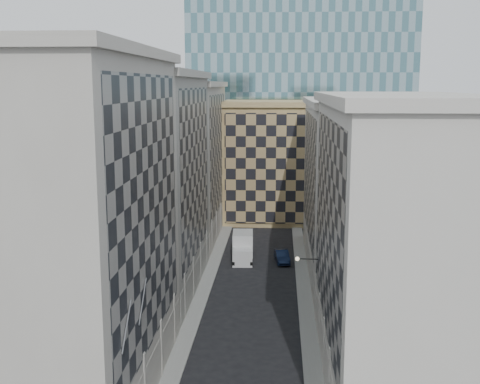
% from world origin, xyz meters
% --- Properties ---
extents(sidewalk_west, '(1.50, 100.00, 0.15)m').
position_xyz_m(sidewalk_west, '(-5.25, 30.00, 0.07)').
color(sidewalk_west, gray).
rests_on(sidewalk_west, ground).
extents(sidewalk_east, '(1.50, 100.00, 0.15)m').
position_xyz_m(sidewalk_east, '(5.25, 30.00, 0.07)').
color(sidewalk_east, gray).
rests_on(sidewalk_east, ground).
extents(bldg_left_a, '(10.80, 22.80, 23.70)m').
position_xyz_m(bldg_left_a, '(-10.88, 11.00, 11.82)').
color(bldg_left_a, '#A7A196').
rests_on(bldg_left_a, ground).
extents(bldg_left_b, '(10.80, 22.80, 22.70)m').
position_xyz_m(bldg_left_b, '(-10.88, 33.00, 11.32)').
color(bldg_left_b, '#9B9890').
rests_on(bldg_left_b, ground).
extents(bldg_left_c, '(10.80, 22.80, 21.70)m').
position_xyz_m(bldg_left_c, '(-10.88, 55.00, 10.83)').
color(bldg_left_c, '#A7A196').
rests_on(bldg_left_c, ground).
extents(bldg_right_a, '(10.80, 26.80, 20.70)m').
position_xyz_m(bldg_right_a, '(10.88, 15.00, 10.32)').
color(bldg_right_a, beige).
rests_on(bldg_right_a, ground).
extents(bldg_right_b, '(10.80, 28.80, 19.70)m').
position_xyz_m(bldg_right_b, '(10.89, 42.00, 9.85)').
color(bldg_right_b, beige).
rests_on(bldg_right_b, ground).
extents(tan_block, '(16.80, 14.80, 18.80)m').
position_xyz_m(tan_block, '(2.00, 67.90, 9.44)').
color(tan_block, '#9C7B52').
rests_on(tan_block, ground).
extents(church_tower, '(7.20, 7.20, 51.50)m').
position_xyz_m(church_tower, '(0.00, 82.00, 26.95)').
color(church_tower, '#312C26').
rests_on(church_tower, ground).
extents(flagpoles_left, '(0.10, 6.33, 2.33)m').
position_xyz_m(flagpoles_left, '(-5.90, 6.00, 8.00)').
color(flagpoles_left, gray).
rests_on(flagpoles_left, ground).
extents(bracket_lamp, '(1.98, 0.36, 0.36)m').
position_xyz_m(bracket_lamp, '(4.38, 24.00, 6.20)').
color(bracket_lamp, black).
rests_on(bracket_lamp, ground).
extents(box_truck, '(2.75, 6.14, 3.31)m').
position_xyz_m(box_truck, '(-1.87, 44.13, 1.44)').
color(box_truck, silver).
rests_on(box_truck, ground).
extents(dark_car, '(2.08, 4.60, 1.46)m').
position_xyz_m(dark_car, '(2.96, 43.42, 0.73)').
color(dark_car, '#0F1A37').
rests_on(dark_car, ground).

